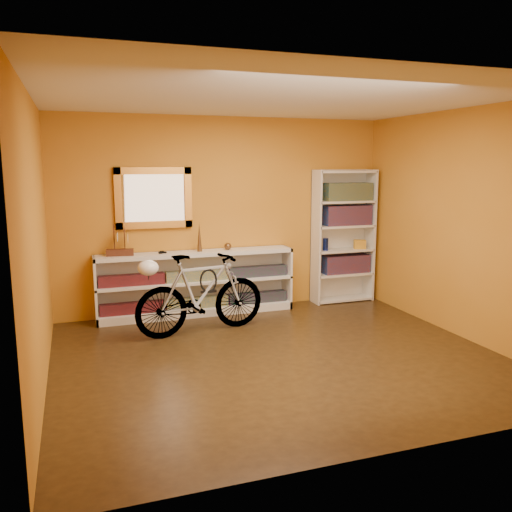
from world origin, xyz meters
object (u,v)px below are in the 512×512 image
object	(u,v)px
bookcase	(343,236)
bicycle	(201,293)
helmet	(148,268)
console_unit	(197,283)

from	to	relation	value
bookcase	bicycle	world-z (taller)	bookcase
helmet	console_unit	bearing A→B (deg)	49.88
console_unit	bicycle	xyz separation A→B (m)	(-0.12, -0.78, 0.05)
bicycle	helmet	bearing A→B (deg)	90.00
bookcase	console_unit	bearing A→B (deg)	-179.34
console_unit	helmet	distance (m)	1.22
console_unit	helmet	bearing A→B (deg)	-130.12
bookcase	bicycle	xyz separation A→B (m)	(-2.29, -0.80, -0.47)
bicycle	helmet	world-z (taller)	bicycle
bicycle	helmet	size ratio (longest dim) A/B	7.03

